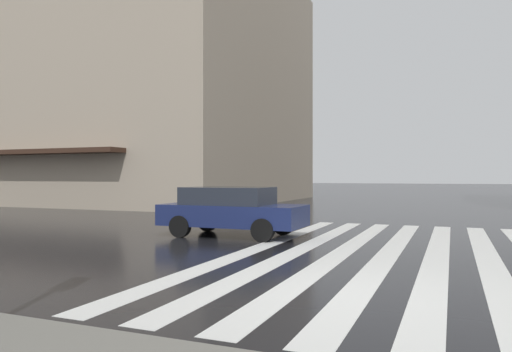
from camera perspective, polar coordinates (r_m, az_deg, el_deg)
ground_plane at (r=7.36m, az=10.31°, el=-13.58°), size 220.00×220.00×0.00m
zebra_crossing at (r=11.16m, az=18.07°, el=-8.89°), size 13.00×7.50×0.01m
haussmann_block_mid at (r=38.94m, az=-18.58°, el=11.56°), size 19.92×28.67×19.48m
car_navy at (r=13.85m, az=-2.94°, el=-4.03°), size 1.85×4.10×1.41m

